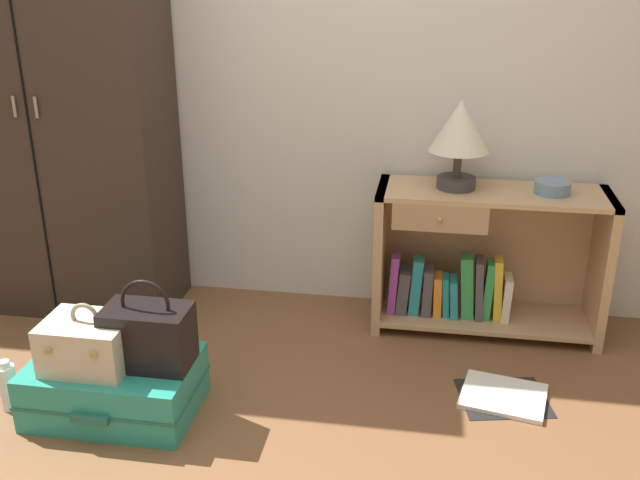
{
  "coord_description": "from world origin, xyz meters",
  "views": [
    {
      "loc": [
        0.63,
        -1.85,
        1.64
      ],
      "look_at": [
        0.18,
        0.84,
        0.55
      ],
      "focal_mm": 40.69,
      "sensor_mm": 36.0,
      "label": 1
    }
  ],
  "objects_px": {
    "wardrobe": "(53,97)",
    "bookshelf": "(478,262)",
    "table_lamp": "(460,131)",
    "open_book_on_floor": "(503,396)",
    "train_case": "(88,343)",
    "bowl": "(552,187)",
    "suitcase_large": "(115,386)",
    "handbag": "(148,335)",
    "bottle": "(8,386)"
  },
  "relations": [
    {
      "from": "handbag",
      "to": "bottle",
      "type": "bearing_deg",
      "value": -173.6
    },
    {
      "from": "bowl",
      "to": "bottle",
      "type": "distance_m",
      "value": 2.35
    },
    {
      "from": "bookshelf",
      "to": "train_case",
      "type": "distance_m",
      "value": 1.72
    },
    {
      "from": "suitcase_large",
      "to": "table_lamp",
      "type": "bearing_deg",
      "value": 36.6
    },
    {
      "from": "handbag",
      "to": "bookshelf",
      "type": "bearing_deg",
      "value": 36.76
    },
    {
      "from": "table_lamp",
      "to": "suitcase_large",
      "type": "xyz_separation_m",
      "value": [
        -1.24,
        -0.92,
        -0.82
      ]
    },
    {
      "from": "table_lamp",
      "to": "suitcase_large",
      "type": "bearing_deg",
      "value": -143.4
    },
    {
      "from": "table_lamp",
      "to": "bowl",
      "type": "relative_size",
      "value": 2.55
    },
    {
      "from": "suitcase_large",
      "to": "train_case",
      "type": "bearing_deg",
      "value": -148.21
    },
    {
      "from": "suitcase_large",
      "to": "train_case",
      "type": "relative_size",
      "value": 2.01
    },
    {
      "from": "bowl",
      "to": "train_case",
      "type": "bearing_deg",
      "value": -150.95
    },
    {
      "from": "wardrobe",
      "to": "suitcase_large",
      "type": "relative_size",
      "value": 3.3
    },
    {
      "from": "wardrobe",
      "to": "bowl",
      "type": "distance_m",
      "value": 2.26
    },
    {
      "from": "bowl",
      "to": "open_book_on_floor",
      "type": "relative_size",
      "value": 0.4
    },
    {
      "from": "bookshelf",
      "to": "train_case",
      "type": "xyz_separation_m",
      "value": [
        -1.43,
        -0.96,
        -0.01
      ]
    },
    {
      "from": "table_lamp",
      "to": "train_case",
      "type": "xyz_separation_m",
      "value": [
        -1.3,
        -0.96,
        -0.61
      ]
    },
    {
      "from": "bookshelf",
      "to": "open_book_on_floor",
      "type": "distance_m",
      "value": 0.68
    },
    {
      "from": "train_case",
      "to": "open_book_on_floor",
      "type": "distance_m",
      "value": 1.6
    },
    {
      "from": "wardrobe",
      "to": "train_case",
      "type": "height_order",
      "value": "wardrobe"
    },
    {
      "from": "bottle",
      "to": "bookshelf",
      "type": "bearing_deg",
      "value": 28.68
    },
    {
      "from": "suitcase_large",
      "to": "bottle",
      "type": "xyz_separation_m",
      "value": [
        -0.41,
        -0.05,
        -0.01
      ]
    },
    {
      "from": "train_case",
      "to": "handbag",
      "type": "distance_m",
      "value": 0.22
    },
    {
      "from": "wardrobe",
      "to": "open_book_on_floor",
      "type": "relative_size",
      "value": 5.28
    },
    {
      "from": "table_lamp",
      "to": "bowl",
      "type": "height_order",
      "value": "table_lamp"
    },
    {
      "from": "bowl",
      "to": "bottle",
      "type": "relative_size",
      "value": 0.75
    },
    {
      "from": "wardrobe",
      "to": "bookshelf",
      "type": "distance_m",
      "value": 2.08
    },
    {
      "from": "train_case",
      "to": "wardrobe",
      "type": "bearing_deg",
      "value": 119.88
    },
    {
      "from": "wardrobe",
      "to": "bookshelf",
      "type": "xyz_separation_m",
      "value": [
        1.95,
        0.05,
        -0.7
      ]
    },
    {
      "from": "suitcase_large",
      "to": "bottle",
      "type": "bearing_deg",
      "value": -172.94
    },
    {
      "from": "bowl",
      "to": "suitcase_large",
      "type": "bearing_deg",
      "value": -151.06
    },
    {
      "from": "table_lamp",
      "to": "handbag",
      "type": "relative_size",
      "value": 1.14
    },
    {
      "from": "open_book_on_floor",
      "to": "handbag",
      "type": "bearing_deg",
      "value": -166.77
    },
    {
      "from": "train_case",
      "to": "suitcase_large",
      "type": "bearing_deg",
      "value": 31.79
    },
    {
      "from": "bookshelf",
      "to": "bowl",
      "type": "relative_size",
      "value": 6.63
    },
    {
      "from": "wardrobe",
      "to": "table_lamp",
      "type": "bearing_deg",
      "value": 1.62
    },
    {
      "from": "handbag",
      "to": "bottle",
      "type": "xyz_separation_m",
      "value": [
        -0.56,
        -0.06,
        -0.24
      ]
    },
    {
      "from": "handbag",
      "to": "open_book_on_floor",
      "type": "height_order",
      "value": "handbag"
    },
    {
      "from": "suitcase_large",
      "to": "handbag",
      "type": "xyz_separation_m",
      "value": [
        0.15,
        0.01,
        0.23
      ]
    },
    {
      "from": "wardrobe",
      "to": "handbag",
      "type": "xyz_separation_m",
      "value": [
        0.74,
        -0.86,
        -0.69
      ]
    },
    {
      "from": "open_book_on_floor",
      "to": "train_case",
      "type": "bearing_deg",
      "value": -166.72
    },
    {
      "from": "bookshelf",
      "to": "train_case",
      "type": "bearing_deg",
      "value": -146.1
    },
    {
      "from": "open_book_on_floor",
      "to": "table_lamp",
      "type": "bearing_deg",
      "value": 110.62
    },
    {
      "from": "suitcase_large",
      "to": "open_book_on_floor",
      "type": "distance_m",
      "value": 1.5
    },
    {
      "from": "bowl",
      "to": "open_book_on_floor",
      "type": "distance_m",
      "value": 0.92
    },
    {
      "from": "handbag",
      "to": "open_book_on_floor",
      "type": "bearing_deg",
      "value": 13.23
    },
    {
      "from": "bowl",
      "to": "suitcase_large",
      "type": "relative_size",
      "value": 0.25
    },
    {
      "from": "handbag",
      "to": "bottle",
      "type": "relative_size",
      "value": 1.67
    },
    {
      "from": "table_lamp",
      "to": "suitcase_large",
      "type": "relative_size",
      "value": 0.63
    },
    {
      "from": "wardrobe",
      "to": "train_case",
      "type": "distance_m",
      "value": 1.27
    },
    {
      "from": "train_case",
      "to": "open_book_on_floor",
      "type": "relative_size",
      "value": 0.8
    }
  ]
}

